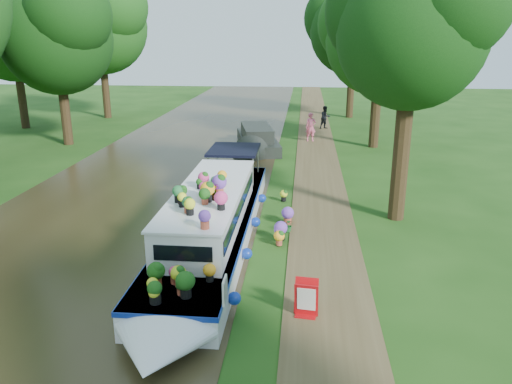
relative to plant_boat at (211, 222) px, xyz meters
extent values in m
plane|color=#193F0F|center=(2.25, 0.17, -0.85)|extent=(100.00, 100.00, 0.00)
cube|color=black|center=(-3.75, 0.17, -0.84)|extent=(10.00, 100.00, 0.02)
cube|color=#483C21|center=(3.45, 0.17, -0.84)|extent=(2.20, 100.00, 0.03)
cube|color=silver|center=(0.00, 0.85, -0.46)|extent=(2.20, 12.00, 0.75)
cube|color=navy|center=(0.00, 0.85, -0.14)|extent=(2.24, 12.04, 0.12)
cube|color=silver|center=(0.00, 0.05, 0.44)|extent=(1.80, 7.00, 1.05)
cube|color=silver|center=(0.00, 0.05, 1.00)|extent=(1.90, 7.10, 0.06)
cube|color=black|center=(0.91, 0.05, 0.52)|extent=(0.03, 6.40, 0.38)
cube|color=black|center=(-0.91, 0.05, 0.52)|extent=(0.03, 6.40, 0.38)
cube|color=black|center=(0.00, 5.15, 1.07)|extent=(1.90, 2.40, 0.10)
cube|color=white|center=(1.15, -4.55, 0.22)|extent=(0.04, 0.45, 0.55)
imported|color=#144311|center=(-0.48, -1.62, 1.21)|extent=(0.21, 0.16, 0.36)
imported|color=#144311|center=(0.34, -1.00, 1.25)|extent=(0.30, 0.30, 0.44)
cylinder|color=black|center=(6.05, 3.17, 1.42)|extent=(0.56, 0.56, 4.55)
sphere|color=black|center=(6.05, 3.17, 5.38)|extent=(4.80, 4.80, 4.80)
sphere|color=black|center=(7.01, 2.45, 6.34)|extent=(3.60, 3.60, 3.60)
sphere|color=black|center=(5.21, 4.01, 6.10)|extent=(3.84, 3.84, 3.84)
cylinder|color=black|center=(6.75, 15.17, 1.07)|extent=(0.56, 0.56, 3.85)
sphere|color=#144311|center=(6.75, 15.17, 5.10)|extent=(6.00, 6.00, 6.00)
sphere|color=#144311|center=(7.95, 14.27, 6.30)|extent=(4.50, 4.50, 4.50)
sphere|color=#144311|center=(5.70, 16.22, 6.00)|extent=(4.80, 4.80, 4.80)
cylinder|color=black|center=(6.25, 26.17, 1.25)|extent=(0.56, 0.56, 4.20)
sphere|color=black|center=(6.25, 26.17, 5.66)|extent=(6.60, 6.60, 6.60)
sphere|color=black|center=(7.57, 25.18, 6.98)|extent=(4.95, 4.95, 4.95)
sphere|color=black|center=(5.09, 27.33, 6.65)|extent=(5.28, 5.28, 5.28)
cylinder|color=black|center=(-11.25, 14.17, 1.07)|extent=(0.56, 0.56, 3.85)
sphere|color=black|center=(-11.25, 14.17, 5.17)|extent=(6.20, 6.20, 6.20)
sphere|color=black|center=(-10.01, 13.24, 6.41)|extent=(4.65, 4.65, 4.65)
sphere|color=black|center=(-12.34, 15.26, 6.10)|extent=(4.96, 4.96, 4.96)
cylinder|color=black|center=(-12.75, 24.17, 1.33)|extent=(0.56, 0.56, 4.38)
sphere|color=#144311|center=(-12.75, 24.17, 5.97)|extent=(7.00, 7.00, 7.00)
sphere|color=#144311|center=(-11.35, 23.12, 7.37)|extent=(5.25, 5.25, 5.25)
sphere|color=#144311|center=(-13.98, 25.40, 7.02)|extent=(5.60, 5.60, 5.60)
cylinder|color=black|center=(-16.75, 19.17, 1.25)|extent=(0.56, 0.56, 4.20)
sphere|color=#144311|center=(-16.75, 19.17, 5.73)|extent=(6.80, 6.80, 6.80)
sphere|color=#144311|center=(-15.39, 18.15, 7.09)|extent=(5.10, 5.10, 5.10)
sphere|color=#144311|center=(-17.94, 20.36, 6.75)|extent=(5.44, 5.44, 5.44)
cube|color=black|center=(0.06, 14.42, -0.53)|extent=(3.13, 6.33, 0.61)
cube|color=black|center=(0.06, 13.91, 0.13)|extent=(2.21, 3.78, 0.71)
cube|color=#B70D11|center=(2.89, -3.64, -0.81)|extent=(0.52, 0.44, 0.03)
cube|color=#B70D11|center=(2.89, -3.74, -0.39)|extent=(0.56, 0.28, 0.86)
cube|color=#B70D11|center=(2.89, -3.53, -0.39)|extent=(0.56, 0.28, 0.86)
cube|color=white|center=(2.89, -3.78, -0.34)|extent=(0.43, 0.19, 0.60)
imported|color=#CF5579|center=(3.12, 16.39, 0.04)|extent=(0.69, 0.50, 1.73)
imported|color=black|center=(4.15, 20.75, -0.04)|extent=(0.95, 0.90, 1.56)
imported|color=#1B5A22|center=(2.30, 1.53, -0.63)|extent=(0.49, 0.45, 0.45)
camera|label=1|loc=(2.72, -13.86, 5.36)|focal=35.00mm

